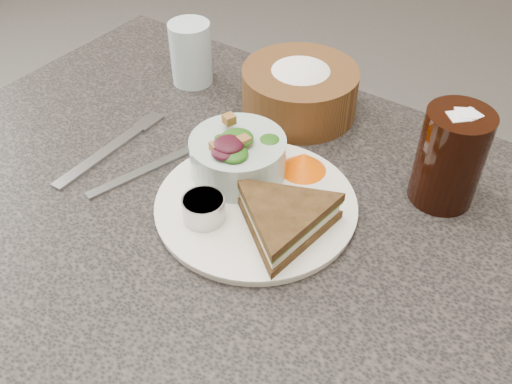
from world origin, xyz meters
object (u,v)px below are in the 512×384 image
object	(u,v)px
dressing_ramekin	(204,209)
water_glass	(191,53)
dining_table	(238,354)
salad_bowl	(238,151)
sandwich	(284,220)
dinner_plate	(256,206)
bread_basket	(300,84)
cola_glass	(451,154)

from	to	relation	value
dressing_ramekin	water_glass	size ratio (longest dim) A/B	0.52
dining_table	salad_bowl	distance (m)	0.43
sandwich	salad_bowl	size ratio (longest dim) A/B	1.22
dining_table	dinner_plate	xyz separation A→B (m)	(0.03, 0.01, 0.38)
dinner_plate	bread_basket	distance (m)	0.24
salad_bowl	dinner_plate	bearing A→B (deg)	-33.39
dinner_plate	bread_basket	size ratio (longest dim) A/B	1.44
bread_basket	water_glass	xyz separation A→B (m)	(-0.20, -0.02, 0.00)
dinner_plate	salad_bowl	size ratio (longest dim) A/B	2.00
dinner_plate	dining_table	bearing A→B (deg)	-168.55
bread_basket	sandwich	bearing A→B (deg)	-62.25
dining_table	sandwich	xyz separation A→B (m)	(0.09, -0.02, 0.41)
dinner_plate	salad_bowl	distance (m)	0.08
salad_bowl	bread_basket	bearing A→B (deg)	95.44
dining_table	water_glass	xyz separation A→B (m)	(-0.24, 0.21, 0.43)
salad_bowl	dining_table	bearing A→B (deg)	-63.70
dinner_plate	water_glass	bearing A→B (deg)	143.60
dining_table	sandwich	size ratio (longest dim) A/B	6.21
salad_bowl	water_glass	world-z (taller)	water_glass
dinner_plate	bread_basket	bearing A→B (deg)	107.98
dining_table	sandwich	bearing A→B (deg)	-10.69
bread_basket	dinner_plate	bearing A→B (deg)	-72.02
dinner_plate	dressing_ramekin	bearing A→B (deg)	-120.99
sandwich	water_glass	bearing A→B (deg)	-176.77
cola_glass	dinner_plate	bearing A→B (deg)	-139.49
salad_bowl	bread_basket	xyz separation A→B (m)	(-0.02, 0.19, 0.00)
cola_glass	water_glass	bearing A→B (deg)	175.10
water_glass	dining_table	bearing A→B (deg)	-41.02
sandwich	cola_glass	world-z (taller)	cola_glass
water_glass	dressing_ramekin	bearing A→B (deg)	-48.06
dinner_plate	dressing_ramekin	xyz separation A→B (m)	(-0.04, -0.06, 0.02)
sandwich	bread_basket	size ratio (longest dim) A/B	0.88
dressing_ramekin	dinner_plate	bearing A→B (deg)	59.01
dining_table	salad_bowl	size ratio (longest dim) A/B	7.56
dressing_ramekin	salad_bowl	bearing A→B (deg)	100.51
salad_bowl	dressing_ramekin	bearing A→B (deg)	-79.49
sandwich	bread_basket	world-z (taller)	bread_basket
sandwich	cola_glass	distance (m)	0.23
cola_glass	water_glass	world-z (taller)	cola_glass
dining_table	dressing_ramekin	bearing A→B (deg)	-93.33
salad_bowl	water_glass	distance (m)	0.28
bread_basket	cola_glass	bearing A→B (deg)	-13.58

